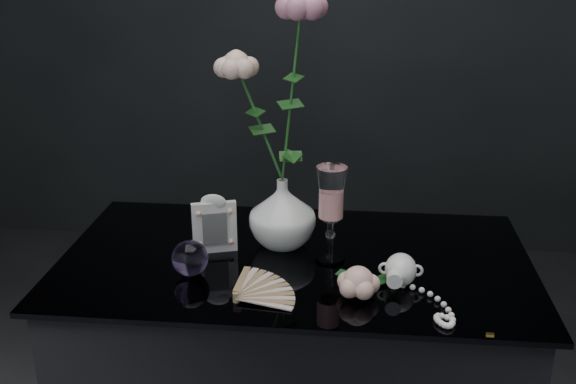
# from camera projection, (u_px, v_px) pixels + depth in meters

# --- Properties ---
(vase) EXTENTS (0.19, 0.19, 0.16)m
(vase) POSITION_uv_depth(u_px,v_px,m) (282.00, 213.00, 1.55)
(vase) COLOR white
(vase) RESTS_ON table
(wine_glass) EXTENTS (0.07, 0.07, 0.22)m
(wine_glass) POSITION_uv_depth(u_px,v_px,m) (331.00, 214.00, 1.47)
(wine_glass) COLOR white
(wine_glass) RESTS_ON table
(picture_frame) EXTENTS (0.12, 0.11, 0.14)m
(picture_frame) POSITION_uv_depth(u_px,v_px,m) (214.00, 223.00, 1.52)
(picture_frame) COLOR silver
(picture_frame) RESTS_ON table
(paperweight) EXTENTS (0.09, 0.09, 0.08)m
(paperweight) POSITION_uv_depth(u_px,v_px,m) (190.00, 258.00, 1.42)
(paperweight) COLOR #8F71B8
(paperweight) RESTS_ON table
(paper_fan) EXTENTS (0.27, 0.23, 0.02)m
(paper_fan) POSITION_uv_depth(u_px,v_px,m) (236.00, 296.00, 1.33)
(paper_fan) COLOR beige
(paper_fan) RESTS_ON table
(loose_rose) EXTENTS (0.18, 0.21, 0.06)m
(loose_rose) POSITION_uv_depth(u_px,v_px,m) (358.00, 282.00, 1.34)
(loose_rose) COLOR #FFB8A4
(loose_rose) RESTS_ON table
(pearl_jar) EXTENTS (0.24, 0.25, 0.07)m
(pearl_jar) POSITION_uv_depth(u_px,v_px,m) (401.00, 268.00, 1.39)
(pearl_jar) COLOR white
(pearl_jar) RESTS_ON table
(roses) EXTENTS (0.22, 0.12, 0.47)m
(roses) POSITION_uv_depth(u_px,v_px,m) (277.00, 89.00, 1.45)
(roses) COLOR #FFC3AC
(roses) RESTS_ON vase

